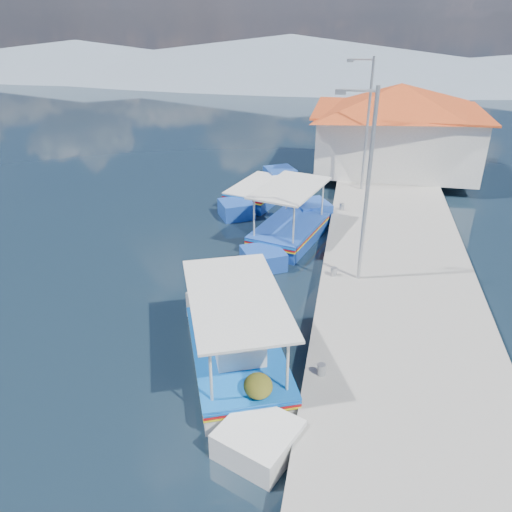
# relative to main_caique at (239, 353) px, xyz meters

# --- Properties ---
(ground) EXTENTS (160.00, 160.00, 0.00)m
(ground) POSITION_rel_main_caique_xyz_m (-1.67, 2.57, -0.48)
(ground) COLOR black
(ground) RESTS_ON ground
(quay) EXTENTS (5.00, 44.00, 0.50)m
(quay) POSITION_rel_main_caique_xyz_m (4.23, 8.57, -0.23)
(quay) COLOR gray
(quay) RESTS_ON ground
(bollards) EXTENTS (0.20, 17.20, 0.30)m
(bollards) POSITION_rel_main_caique_xyz_m (2.13, 7.82, 0.17)
(bollards) COLOR #A5A8AD
(bollards) RESTS_ON quay
(main_caique) EXTENTS (4.06, 6.95, 2.48)m
(main_caique) POSITION_rel_main_caique_xyz_m (0.00, 0.00, 0.00)
(main_caique) COLOR white
(main_caique) RESTS_ON ground
(caique_green_canopy) EXTENTS (3.16, 6.57, 2.54)m
(caique_green_canopy) POSITION_rel_main_caique_xyz_m (0.18, 8.07, -0.10)
(caique_green_canopy) COLOR #1A44A1
(caique_green_canopy) RESTS_ON ground
(caique_blue_hull) EXTENTS (3.11, 6.53, 1.20)m
(caique_blue_hull) POSITION_rel_main_caique_xyz_m (-1.88, 12.51, -0.15)
(caique_blue_hull) COLOR #1A44A1
(caique_blue_hull) RESTS_ON ground
(harbor_building) EXTENTS (10.49, 10.49, 4.40)m
(harbor_building) POSITION_rel_main_caique_xyz_m (4.53, 17.57, 2.30)
(harbor_building) COLOR silver
(harbor_building) RESTS_ON quay
(lamp_post_near) EXTENTS (1.21, 0.14, 6.00)m
(lamp_post_near) POSITION_rel_main_caique_xyz_m (2.84, 4.57, 3.37)
(lamp_post_near) COLOR #A5A8AD
(lamp_post_near) RESTS_ON quay
(lamp_post_far) EXTENTS (1.21, 0.14, 6.00)m
(lamp_post_far) POSITION_rel_main_caique_xyz_m (2.84, 13.57, 3.37)
(lamp_post_far) COLOR #A5A8AD
(lamp_post_far) RESTS_ON quay
(mountain_ridge) EXTENTS (171.40, 96.00, 5.50)m
(mountain_ridge) POSITION_rel_main_caique_xyz_m (4.87, 58.57, 1.56)
(mountain_ridge) COLOR slate
(mountain_ridge) RESTS_ON ground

